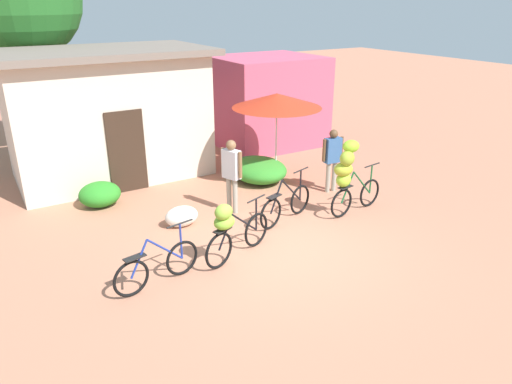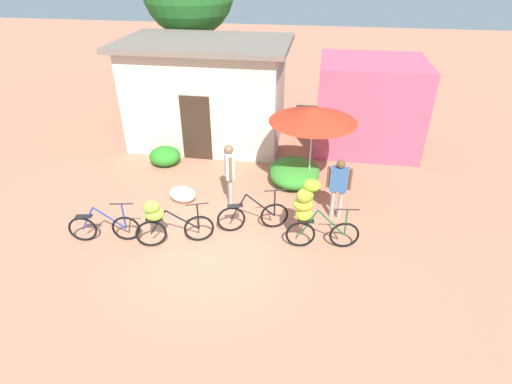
{
  "view_description": "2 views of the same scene",
  "coord_description": "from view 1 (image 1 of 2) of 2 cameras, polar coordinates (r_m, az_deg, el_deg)",
  "views": [
    {
      "loc": [
        -4.52,
        -6.67,
        4.4
      ],
      "look_at": [
        0.2,
        1.1,
        0.71
      ],
      "focal_mm": 33.32,
      "sensor_mm": 36.0,
      "label": 1
    },
    {
      "loc": [
        2.1,
        -6.83,
        5.72
      ],
      "look_at": [
        0.84,
        1.07,
        0.9
      ],
      "focal_mm": 28.74,
      "sensor_mm": 36.0,
      "label": 2
    }
  ],
  "objects": [
    {
      "name": "person_vendor",
      "position": [
        10.27,
        -2.96,
        2.8
      ],
      "size": [
        0.33,
        0.55,
        1.65
      ],
      "color": "gray",
      "rests_on": "ground"
    },
    {
      "name": "bicycle_by_shop",
      "position": [
        10.28,
        11.05,
        2.26
      ],
      "size": [
        1.6,
        0.46,
        1.71
      ],
      "color": "black",
      "rests_on": "ground"
    },
    {
      "name": "bicycle_near_pile",
      "position": [
        8.4,
        -3.05,
        -4.25
      ],
      "size": [
        1.63,
        0.7,
        1.19
      ],
      "color": "black",
      "rests_on": "ground"
    },
    {
      "name": "bicycle_center_loaded",
      "position": [
        10.08,
        3.62,
        -1.56
      ],
      "size": [
        1.61,
        0.55,
        1.03
      ],
      "color": "black",
      "rests_on": "ground"
    },
    {
      "name": "hedge_bush_front_right",
      "position": [
        12.6,
        -0.54,
        2.97
      ],
      "size": [
        1.44,
        1.16,
        0.54
      ],
      "primitive_type": "ellipsoid",
      "color": "#317133",
      "rests_on": "ground"
    },
    {
      "name": "ground_plane",
      "position": [
        9.18,
        2.52,
        -6.57
      ],
      "size": [
        60.0,
        60.0,
        0.0
      ],
      "primitive_type": "plane",
      "color": "#B27257"
    },
    {
      "name": "shop_pink",
      "position": [
        15.51,
        1.23,
        10.87
      ],
      "size": [
        3.2,
        2.8,
        2.77
      ],
      "primitive_type": "cube",
      "color": "#C74E69",
      "rests_on": "ground"
    },
    {
      "name": "hedge_bush_front_left",
      "position": [
        11.41,
        -18.24,
        -0.26
      ],
      "size": [
        0.94,
        0.88,
        0.55
      ],
      "primitive_type": "ellipsoid",
      "color": "#2B8625",
      "rests_on": "ground"
    },
    {
      "name": "produce_sack",
      "position": [
        10.0,
        -8.92,
        -2.9
      ],
      "size": [
        0.73,
        0.5,
        0.44
      ],
      "primitive_type": "ellipsoid",
      "rotation": [
        0.0,
        0.0,
        3.06
      ],
      "color": "silver",
      "rests_on": "ground"
    },
    {
      "name": "bicycle_leftmost",
      "position": [
        8.04,
        -11.72,
        -8.7
      ],
      "size": [
        1.57,
        0.35,
        0.98
      ],
      "color": "black",
      "rests_on": "ground"
    },
    {
      "name": "market_umbrella",
      "position": [
        11.92,
        2.52,
        10.92
      ],
      "size": [
        2.24,
        2.24,
        2.27
      ],
      "color": "beige",
      "rests_on": "ground"
    },
    {
      "name": "hedge_bush_mid",
      "position": [
        12.32,
        0.4,
        2.67
      ],
      "size": [
        1.37,
        1.55,
        0.61
      ],
      "primitive_type": "ellipsoid",
      "color": "#32882A",
      "rests_on": "ground"
    },
    {
      "name": "building_low",
      "position": [
        13.06,
        -17.39,
        8.98
      ],
      "size": [
        5.25,
        3.32,
        3.28
      ],
      "color": "beige",
      "rests_on": "ground"
    },
    {
      "name": "person_bystander",
      "position": [
        11.58,
        9.16,
        4.47
      ],
      "size": [
        0.58,
        0.23,
        1.56
      ],
      "color": "gray",
      "rests_on": "ground"
    }
  ]
}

